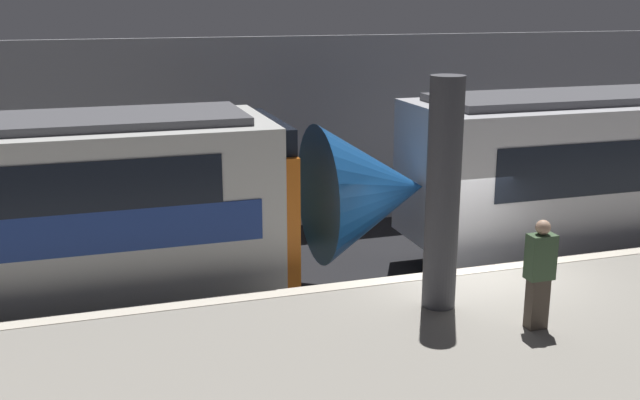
% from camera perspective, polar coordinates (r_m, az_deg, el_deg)
% --- Properties ---
extents(ground_plane, '(120.00, 120.00, 0.00)m').
position_cam_1_polar(ground_plane, '(13.69, 10.98, -9.53)').
color(ground_plane, black).
extents(platform, '(40.00, 5.39, 1.14)m').
position_cam_1_polar(platform, '(11.40, 17.67, -12.10)').
color(platform, gray).
rests_on(platform, ground).
extents(station_rear_barrier, '(50.00, 0.15, 4.77)m').
position_cam_1_polar(station_rear_barrier, '(19.08, 1.47, 5.27)').
color(station_rear_barrier, '#939399').
rests_on(station_rear_barrier, ground).
extents(support_pillar_near, '(0.50, 0.50, 3.47)m').
position_cam_1_polar(support_pillar_near, '(11.08, 9.35, 0.39)').
color(support_pillar_near, '#47474C').
rests_on(support_pillar_near, platform).
extents(person_waiting, '(0.38, 0.24, 1.59)m').
position_cam_1_polar(person_waiting, '(10.88, 16.38, -5.30)').
color(person_waiting, '#473D33').
rests_on(person_waiting, platform).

